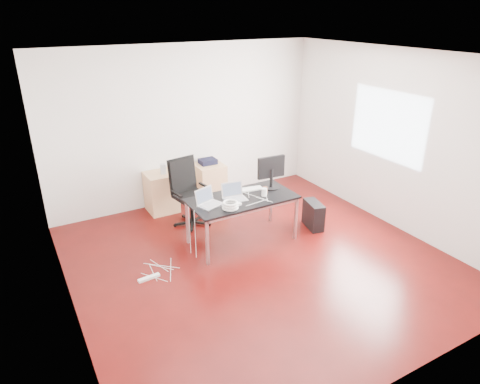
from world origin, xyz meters
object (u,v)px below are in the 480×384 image
desk (242,201)px  filing_cabinet_left (161,192)px  pc_tower (313,215)px  filing_cabinet_right (210,182)px  office_chair (188,189)px

desk → filing_cabinet_left: desk is taller
desk → pc_tower: size_ratio=3.56×
filing_cabinet_left → pc_tower: (1.93, -1.82, -0.13)m
desk → filing_cabinet_left: bearing=113.1°
pc_tower → filing_cabinet_right: bearing=131.8°
desk → office_chair: bearing=115.1°
filing_cabinet_right → pc_tower: filing_cabinet_right is taller
filing_cabinet_left → pc_tower: 2.66m
office_chair → desk: bearing=-74.4°
desk → filing_cabinet_right: (0.24, 1.64, -0.33)m
office_chair → pc_tower: (1.70, -1.16, -0.39)m
filing_cabinet_right → filing_cabinet_left: bearing=180.0°
desk → filing_cabinet_left: (-0.70, 1.64, -0.33)m
filing_cabinet_left → pc_tower: filing_cabinet_left is taller
desk → filing_cabinet_left: size_ratio=2.29×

